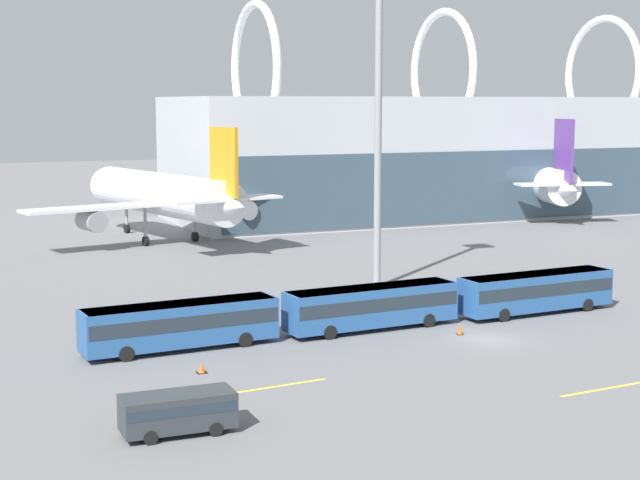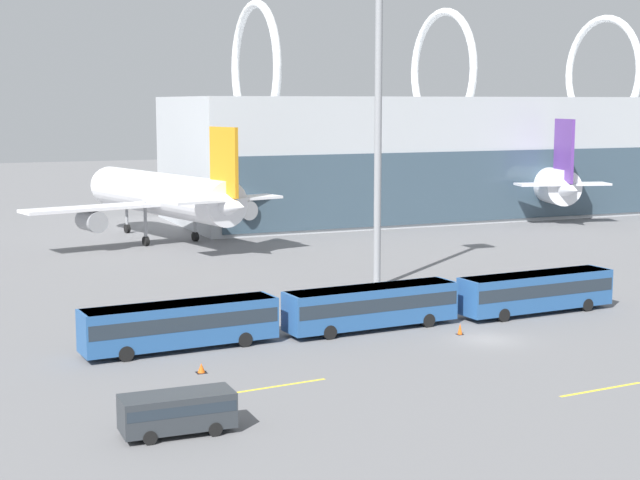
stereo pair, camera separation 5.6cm
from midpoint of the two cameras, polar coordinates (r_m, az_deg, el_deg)
ground_plane at (r=68.71m, az=9.77°, el=-5.73°), size 440.00×440.00×0.00m
terminal_building at (r=160.03m, az=15.97°, el=5.06°), size 134.64×25.89×29.52m
airliner_at_gate_far at (r=114.69m, az=-8.92°, el=2.59°), size 34.44×34.42×13.66m
airliner_parked_remote at (r=148.48m, az=11.59°, el=3.50°), size 42.08×42.08×14.04m
shuttle_bus_0 at (r=65.24m, az=-8.11°, el=-4.77°), size 13.25×3.65×3.12m
shuttle_bus_1 at (r=70.35m, az=3.04°, el=-3.76°), size 13.24×3.61×3.12m
shuttle_bus_2 at (r=77.48m, az=12.49°, el=-2.85°), size 13.24×3.57×3.12m
service_van_foreground at (r=49.26m, az=-8.27°, el=-9.75°), size 5.59×2.35×2.05m
floodlight_mast at (r=85.40m, az=3.44°, el=9.33°), size 2.65×2.65×28.57m
lane_stripe_1 at (r=76.76m, az=3.60°, el=-4.17°), size 8.00×0.86×0.01m
lane_stripe_2 at (r=56.82m, az=-2.79°, el=-8.54°), size 6.93×0.93×0.01m
lane_stripe_3 at (r=82.48m, az=13.69°, el=-3.53°), size 10.07×1.00×0.01m
lane_stripe_4 at (r=58.53m, az=16.07°, el=-8.36°), size 6.00×0.69×0.01m
traffic_cone_0 at (r=69.77m, az=8.17°, el=-5.15°), size 0.46×0.46×0.81m
traffic_cone_1 at (r=59.98m, az=-6.89°, el=-7.41°), size 0.62×0.62×0.60m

